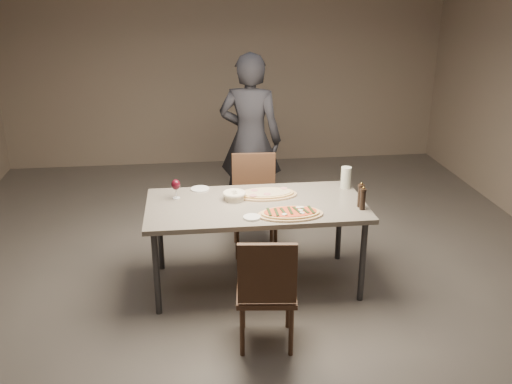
{
  "coord_description": "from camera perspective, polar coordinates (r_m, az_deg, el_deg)",
  "views": [
    {
      "loc": [
        -0.52,
        -4.32,
        2.51
      ],
      "look_at": [
        0.0,
        0.0,
        0.85
      ],
      "focal_mm": 40.0,
      "sensor_mm": 36.0,
      "label": 1
    }
  ],
  "objects": [
    {
      "name": "carafe",
      "position": [
        5.07,
        8.99,
        1.44
      ],
      "size": [
        0.09,
        0.09,
        0.19
      ],
      "rotation": [
        0.0,
        0.0,
        -0.07
      ],
      "color": "silver",
      "rests_on": "dining_table"
    },
    {
      "name": "ham_pizza",
      "position": [
        4.85,
        1.04,
        -0.19
      ],
      "size": [
        0.53,
        0.29,
        0.04
      ],
      "rotation": [
        0.0,
        0.0,
        0.2
      ],
      "color": "tan",
      "rests_on": "dining_table"
    },
    {
      "name": "wine_glass",
      "position": [
        4.8,
        -8.03,
        0.67
      ],
      "size": [
        0.07,
        0.07,
        0.17
      ],
      "rotation": [
        0.0,
        0.0,
        0.17
      ],
      "color": "silver",
      "rests_on": "dining_table"
    },
    {
      "name": "pepper_mill_right",
      "position": [
        4.67,
        10.43,
        -0.32
      ],
      "size": [
        0.05,
        0.05,
        0.21
      ],
      "rotation": [
        0.0,
        0.0,
        -0.31
      ],
      "color": "black",
      "rests_on": "dining_table"
    },
    {
      "name": "dining_table",
      "position": [
        4.72,
        0.0,
        -1.78
      ],
      "size": [
        1.8,
        0.9,
        0.75
      ],
      "color": "slate",
      "rests_on": "ground"
    },
    {
      "name": "zucchini_pizza",
      "position": [
        4.47,
        3.47,
        -2.14
      ],
      "size": [
        0.52,
        0.29,
        0.05
      ],
      "rotation": [
        0.0,
        0.0,
        -0.1
      ],
      "color": "tan",
      "rests_on": "dining_table"
    },
    {
      "name": "bread_basket",
      "position": [
        4.76,
        -2.18,
        -0.29
      ],
      "size": [
        0.2,
        0.2,
        0.07
      ],
      "rotation": [
        0.0,
        0.0,
        0.32
      ],
      "color": "beige",
      "rests_on": "dining_table"
    },
    {
      "name": "oil_dish",
      "position": [
        4.41,
        -0.42,
        -2.55
      ],
      "size": [
        0.14,
        0.14,
        0.02
      ],
      "rotation": [
        0.0,
        0.0,
        0.41
      ],
      "color": "white",
      "rests_on": "dining_table"
    },
    {
      "name": "side_plate",
      "position": [
        5.02,
        -5.62,
        0.31
      ],
      "size": [
        0.16,
        0.16,
        0.01
      ],
      "rotation": [
        0.0,
        0.0,
        -0.15
      ],
      "color": "white",
      "rests_on": "dining_table"
    },
    {
      "name": "diner",
      "position": [
        5.96,
        -0.57,
        5.25
      ],
      "size": [
        0.76,
        0.62,
        1.8
      ],
      "primitive_type": "imported",
      "rotation": [
        0.0,
        0.0,
        2.82
      ],
      "color": "black",
      "rests_on": "ground"
    },
    {
      "name": "room",
      "position": [
        4.49,
        0.0,
        6.57
      ],
      "size": [
        7.0,
        7.0,
        7.0
      ],
      "color": "#58524C",
      "rests_on": "ground"
    },
    {
      "name": "chair_far",
      "position": [
        5.46,
        -0.16,
        -0.53
      ],
      "size": [
        0.46,
        0.46,
        0.92
      ],
      "rotation": [
        0.0,
        0.0,
        3.09
      ],
      "color": "#432A1C",
      "rests_on": "ground"
    },
    {
      "name": "chair_near",
      "position": [
        3.99,
        1.07,
        -9.53
      ],
      "size": [
        0.46,
        0.46,
        0.88
      ],
      "rotation": [
        0.0,
        0.0,
        -0.11
      ],
      "color": "#432A1C",
      "rests_on": "ground"
    },
    {
      "name": "pepper_mill_left",
      "position": [
        4.62,
        10.63,
        -0.67
      ],
      "size": [
        0.05,
        0.05,
        0.19
      ],
      "rotation": [
        0.0,
        0.0,
        0.22
      ],
      "color": "black",
      "rests_on": "dining_table"
    }
  ]
}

